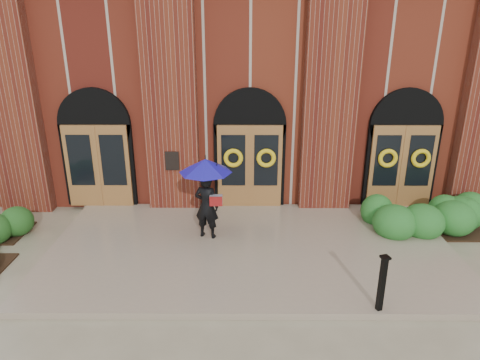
{
  "coord_description": "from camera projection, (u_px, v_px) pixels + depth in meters",
  "views": [
    {
      "loc": [
        -0.22,
        -9.31,
        5.39
      ],
      "look_at": [
        -0.28,
        1.0,
        1.6
      ],
      "focal_mm": 32.0,
      "sensor_mm": 36.0,
      "label": 1
    }
  ],
  "objects": [
    {
      "name": "church_building",
      "position": [
        248.0,
        72.0,
        17.63
      ],
      "size": [
        16.2,
        12.53,
        7.0
      ],
      "color": "maroon",
      "rests_on": "ground"
    },
    {
      "name": "hedge_wall_right",
      "position": [
        439.0,
        214.0,
        11.78
      ],
      "size": [
        3.4,
        1.36,
        0.87
      ],
      "primitive_type": "ellipsoid",
      "color": "#225E21",
      "rests_on": "ground"
    },
    {
      "name": "man_with_umbrella",
      "position": [
        206.0,
        183.0,
        10.67
      ],
      "size": [
        1.64,
        1.64,
        2.12
      ],
      "rotation": [
        0.0,
        0.0,
        2.86
      ],
      "color": "black",
      "rests_on": "landing"
    },
    {
      "name": "metal_post",
      "position": [
        382.0,
        282.0,
        8.11
      ],
      "size": [
        0.2,
        0.2,
        1.18
      ],
      "rotation": [
        0.0,
        0.0,
        0.29
      ],
      "color": "black",
      "rests_on": "landing"
    },
    {
      "name": "ground",
      "position": [
        251.0,
        254.0,
        10.59
      ],
      "size": [
        90.0,
        90.0,
        0.0
      ],
      "primitive_type": "plane",
      "color": "gray",
      "rests_on": "ground"
    },
    {
      "name": "landing",
      "position": [
        251.0,
        249.0,
        10.71
      ],
      "size": [
        10.0,
        5.3,
        0.15
      ],
      "primitive_type": "cube",
      "color": "gray",
      "rests_on": "ground"
    }
  ]
}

